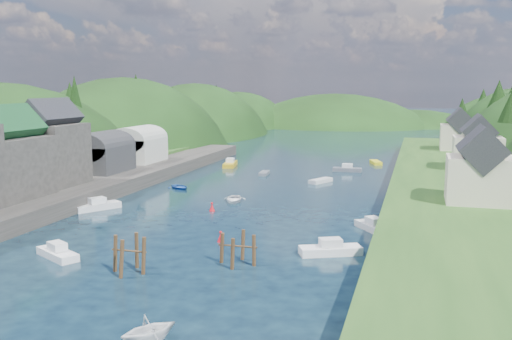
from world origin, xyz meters
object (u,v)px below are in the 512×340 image
(channel_buoy_near, at_px, (221,237))
(channel_buoy_far, at_px, (212,207))
(piling_cluster_far, at_px, (238,252))
(piling_cluster_near, at_px, (129,258))

(channel_buoy_near, distance_m, channel_buoy_far, 13.85)
(piling_cluster_far, relative_size, channel_buoy_far, 3.11)
(channel_buoy_far, bearing_deg, piling_cluster_far, -63.66)
(piling_cluster_far, xyz_separation_m, channel_buoy_far, (-9.34, 18.87, -0.59))
(piling_cluster_near, distance_m, channel_buoy_far, 23.47)
(piling_cluster_near, relative_size, channel_buoy_far, 3.35)
(piling_cluster_near, distance_m, piling_cluster_far, 8.97)
(piling_cluster_far, height_order, channel_buoy_far, piling_cluster_far)
(channel_buoy_near, bearing_deg, piling_cluster_near, -110.45)
(channel_buoy_far, bearing_deg, channel_buoy_near, -66.12)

